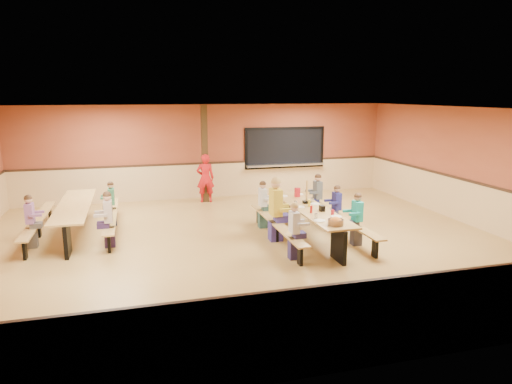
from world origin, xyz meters
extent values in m
plane|color=olive|center=(0.00, 0.00, 0.00)|extent=(12.00, 12.00, 0.00)
cube|color=brown|center=(0.00, 5.00, 1.50)|extent=(12.00, 0.04, 3.00)
cube|color=brown|center=(0.00, -5.00, 1.50)|extent=(12.00, 0.04, 3.00)
cube|color=brown|center=(6.00, 0.00, 1.50)|extent=(0.04, 10.00, 3.00)
cube|color=white|center=(0.00, 0.00, 3.00)|extent=(12.00, 10.00, 0.04)
cube|color=black|center=(2.60, 4.97, 1.55)|extent=(2.60, 0.06, 1.20)
cube|color=silver|center=(2.60, 4.88, 0.98)|extent=(2.70, 0.28, 0.06)
cube|color=black|center=(-0.20, 4.40, 1.50)|extent=(0.18, 0.18, 3.00)
cube|color=#AF8645|center=(1.57, 0.04, 0.72)|extent=(0.75, 3.60, 0.04)
cube|color=black|center=(1.57, -1.51, 0.35)|extent=(0.08, 0.60, 0.70)
cube|color=black|center=(1.57, 1.59, 0.35)|extent=(0.08, 0.60, 0.70)
cube|color=#AF8645|center=(0.75, 0.04, 0.43)|extent=(0.26, 3.60, 0.04)
cube|color=black|center=(0.75, 0.04, 0.21)|extent=(0.06, 0.18, 0.41)
cube|color=#AF8645|center=(2.40, 0.04, 0.43)|extent=(0.26, 3.60, 0.04)
cube|color=black|center=(2.40, 0.04, 0.21)|extent=(0.06, 0.18, 0.41)
cube|color=#AF8645|center=(-3.76, 1.81, 0.72)|extent=(0.75, 3.60, 0.04)
cube|color=black|center=(-3.76, 0.26, 0.35)|extent=(0.08, 0.60, 0.70)
cube|color=black|center=(-3.76, 3.36, 0.35)|extent=(0.08, 0.60, 0.70)
cube|color=#AF8645|center=(-4.58, 1.81, 0.43)|extent=(0.26, 3.60, 0.04)
cube|color=black|center=(-4.58, 1.81, 0.21)|extent=(0.06, 0.18, 0.41)
cube|color=#AF8645|center=(-2.93, 1.81, 0.43)|extent=(0.26, 3.60, 0.04)
cube|color=black|center=(-2.93, 1.81, 0.21)|extent=(0.06, 0.18, 0.41)
imported|color=red|center=(-0.21, 4.33, 0.76)|extent=(0.58, 0.40, 1.51)
cylinder|color=#AE1721|center=(1.68, 1.22, 0.85)|extent=(0.16, 0.16, 0.22)
cube|color=black|center=(1.70, -0.33, 0.80)|extent=(0.10, 0.14, 0.13)
cylinder|color=yellow|center=(1.58, 0.15, 0.82)|extent=(0.06, 0.06, 0.17)
cylinder|color=#B2140F|center=(1.41, -0.42, 0.82)|extent=(0.06, 0.06, 0.17)
cube|color=black|center=(1.65, 0.48, 0.77)|extent=(0.16, 0.16, 0.06)
cube|color=#AF8645|center=(1.65, 0.48, 1.05)|extent=(0.02, 0.09, 0.50)
camera|label=1|loc=(-2.33, -9.53, 3.33)|focal=32.00mm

